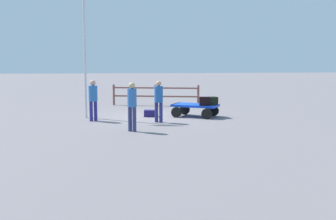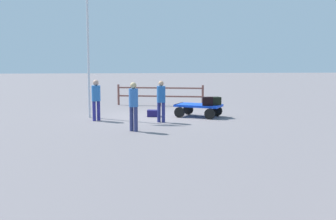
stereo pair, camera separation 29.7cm
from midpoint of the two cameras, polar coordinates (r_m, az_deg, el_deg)
ground_plane at (r=18.49m, az=-2.40°, el=-0.91°), size 120.00×120.00×0.00m
luggage_cart at (r=18.40m, az=3.30°, el=0.38°), size 2.27×1.97×0.56m
suitcase_tan at (r=18.18m, az=5.52°, el=1.27°), size 0.60×0.49×0.35m
suitcase_navy at (r=17.91m, az=4.63°, el=1.24°), size 0.48×0.34×0.38m
suitcase_dark at (r=18.45m, az=-2.98°, el=-0.47°), size 0.57×0.46×0.30m
worker_lead at (r=16.64m, az=-1.83°, el=1.65°), size 0.47×0.47×1.70m
worker_trailing at (r=17.31m, az=-10.88°, el=1.84°), size 0.50×0.50×1.72m
worker_supervisor at (r=14.57m, az=-5.62°, el=0.98°), size 0.46×0.46×1.76m
flagpole at (r=18.27m, az=-12.31°, el=9.84°), size 0.92×0.18×5.98m
wooden_fence at (r=22.81m, az=-2.13°, el=2.31°), size 4.75×1.24×1.16m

